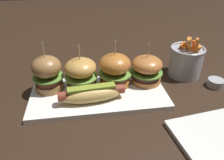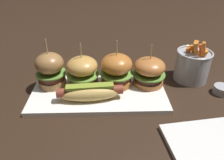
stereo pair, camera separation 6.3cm
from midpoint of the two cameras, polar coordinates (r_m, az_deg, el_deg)
The scene contains 10 objects.
ground_plane at distance 0.66m, azimuth -0.77°, elevation -4.14°, with size 3.00×3.00×0.00m, color black.
platter_main at distance 0.65m, azimuth -0.78°, elevation -3.64°, with size 0.40×0.19×0.01m, color white.
hot_dog at distance 0.60m, azimuth -2.86°, elevation -3.36°, with size 0.19×0.07×0.05m.
slider_far_left at distance 0.67m, azimuth -13.48°, elevation 2.65°, with size 0.09×0.09×0.15m.
slider_center_left at distance 0.66m, azimuth -5.11°, elevation 2.15°, with size 0.10×0.10×0.14m.
slider_center_right at distance 0.66m, azimuth 3.93°, elevation 2.62°, with size 0.10×0.10×0.15m.
slider_far_right at distance 0.68m, azimuth 12.47°, elevation 2.19°, with size 0.10×0.10×0.13m.
fries_bucket at distance 0.77m, azimuth 22.79°, elevation 3.64°, with size 0.11×0.11×0.15m.
sauce_ramekin at distance 0.76m, azimuth 29.26°, elevation -2.21°, with size 0.05×0.05×0.03m.
side_plate at distance 0.55m, azimuth 28.97°, elevation -16.57°, with size 0.19×0.19×0.01m, color white.
Camera 2 is at (0.03, -0.54, 0.38)m, focal length 34.47 mm.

